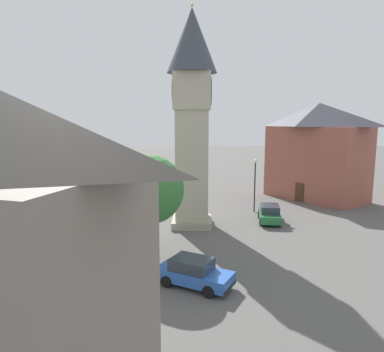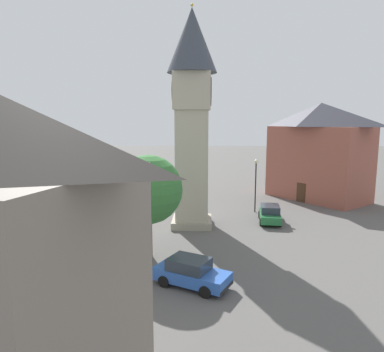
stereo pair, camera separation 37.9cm
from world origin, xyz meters
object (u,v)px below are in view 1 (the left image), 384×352
clock_tower (192,101)px  pedestrian (75,219)px  tree (149,190)px  car_red_corner (194,272)px  lamp_post (255,177)px  car_silver_kerb (166,196)px  car_black_far (122,202)px  car_blue_kerb (269,213)px  building_shop_left (317,151)px  car_white_side (30,218)px

clock_tower → pedestrian: (1.80, -9.39, -9.35)m
clock_tower → tree: clock_tower is taller
pedestrian → car_red_corner: bearing=45.9°
car_red_corner → lamp_post: (-15.90, 5.66, 2.67)m
clock_tower → car_red_corner: size_ratio=4.01×
car_silver_kerb → car_red_corner: size_ratio=1.00×
car_black_far → car_silver_kerb: bearing=123.7°
lamp_post → tree: bearing=-35.7°
car_blue_kerb → car_red_corner: 14.01m
clock_tower → car_silver_kerb: size_ratio=4.02×
car_blue_kerb → building_shop_left: (-9.74, 7.10, 4.73)m
car_red_corner → car_black_far: bearing=-155.6°
car_blue_kerb → car_silver_kerb: same height
car_red_corner → pedestrian: 13.53m
car_white_side → pedestrian: 4.29m
pedestrian → car_blue_kerb: bearing=100.6°
car_silver_kerb → tree: tree is taller
car_black_far → pedestrian: 7.47m
clock_tower → car_white_side: clock_tower is taller
car_red_corner → car_white_side: 17.37m
car_silver_kerb → car_red_corner: (19.35, 3.29, 0.00)m
car_blue_kerb → car_black_far: 14.55m
car_red_corner → building_shop_left: 26.42m
car_white_side → pedestrian: size_ratio=2.63×
car_black_far → tree: size_ratio=0.65×
car_red_corner → building_shop_left: size_ratio=0.36×
pedestrian → building_shop_left: building_shop_left is taller
car_red_corner → tree: tree is taller
pedestrian → building_shop_left: size_ratio=0.14×
car_blue_kerb → car_black_far: (-4.11, -13.96, 0.00)m
car_red_corner → pedestrian: pedestrian is taller
car_black_far → building_shop_left: (-5.63, 21.06, 4.73)m
car_red_corner → car_white_side: size_ratio=1.00×
car_silver_kerb → car_black_far: bearing=-56.3°
car_red_corner → lamp_post: bearing=160.4°
clock_tower → car_red_corner: 14.77m
car_black_far → pedestrian: bearing=-17.3°
car_blue_kerb → car_silver_kerb: size_ratio=0.97×
clock_tower → car_blue_kerb: clock_tower is taller
pedestrian → lamp_post: bearing=112.9°
car_red_corner → car_black_far: same height
car_white_side → building_shop_left: building_shop_left is taller
clock_tower → building_shop_left: (-10.96, 13.88, -4.87)m
car_red_corner → car_black_far: (-16.55, -7.50, 0.00)m
car_blue_kerb → pedestrian: 16.45m
building_shop_left → car_blue_kerb: bearing=-36.1°
car_silver_kerb → pedestrian: (9.93, -6.42, 0.25)m
tree → building_shop_left: bearing=137.8°
car_white_side → lamp_post: 20.44m
car_black_far → lamp_post: 13.44m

